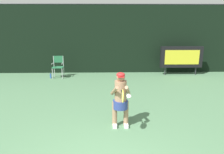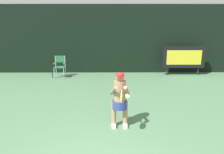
% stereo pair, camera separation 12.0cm
% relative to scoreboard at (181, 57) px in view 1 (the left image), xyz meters
% --- Properties ---
extents(backdrop_screen, '(18.00, 0.12, 3.66)m').
position_rel_scoreboard_xyz_m(backdrop_screen, '(-4.05, 0.66, 0.86)').
color(backdrop_screen, black).
rests_on(backdrop_screen, ground).
extents(scoreboard, '(2.20, 0.21, 1.50)m').
position_rel_scoreboard_xyz_m(scoreboard, '(0.00, 0.00, 0.00)').
color(scoreboard, black).
rests_on(scoreboard, ground).
extents(umpire_chair, '(0.52, 0.44, 1.08)m').
position_rel_scoreboard_xyz_m(umpire_chair, '(-6.36, -0.43, -0.33)').
color(umpire_chair, '#B7B7BC').
rests_on(umpire_chair, ground).
extents(water_bottle, '(0.07, 0.07, 0.27)m').
position_rel_scoreboard_xyz_m(water_bottle, '(-6.72, -0.60, -0.82)').
color(water_bottle, blue).
rests_on(water_bottle, ground).
extents(tennis_player, '(0.53, 0.60, 1.47)m').
position_rel_scoreboard_xyz_m(tennis_player, '(-3.57, -5.76, -0.14)').
color(tennis_player, white).
rests_on(tennis_player, ground).
extents(tennis_racket, '(0.03, 0.60, 0.31)m').
position_rel_scoreboard_xyz_m(tennis_racket, '(-3.56, -6.31, 0.10)').
color(tennis_racket, black).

